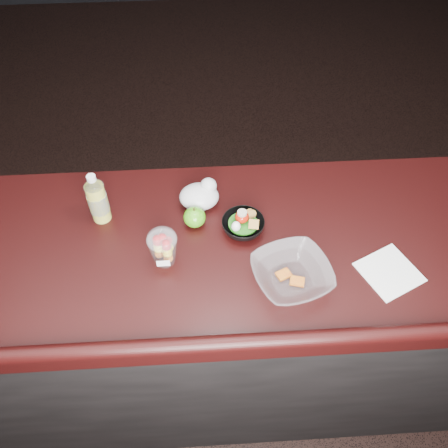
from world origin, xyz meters
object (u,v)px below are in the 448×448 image
at_px(green_apple, 195,217).
at_px(snack_bowl, 243,225).
at_px(lemonade_bottle, 98,201).
at_px(fruit_cup, 163,247).
at_px(takeout_bowl, 292,274).

height_order(green_apple, snack_bowl, same).
relative_size(lemonade_bottle, green_apple, 2.55).
bearing_deg(green_apple, snack_bowl, -12.51).
distance_m(fruit_cup, green_apple, 0.17).
relative_size(fruit_cup, takeout_bowl, 0.46).
bearing_deg(takeout_bowl, lemonade_bottle, 154.47).
distance_m(lemonade_bottle, green_apple, 0.31).
height_order(lemonade_bottle, green_apple, lemonade_bottle).
bearing_deg(fruit_cup, takeout_bowl, -14.10).
bearing_deg(snack_bowl, takeout_bowl, -57.37).
height_order(green_apple, takeout_bowl, green_apple).
relative_size(green_apple, snack_bowl, 0.47).
xyz_separation_m(lemonade_bottle, fruit_cup, (0.21, -0.19, -0.01)).
distance_m(green_apple, snack_bowl, 0.16).
relative_size(fruit_cup, snack_bowl, 0.82).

